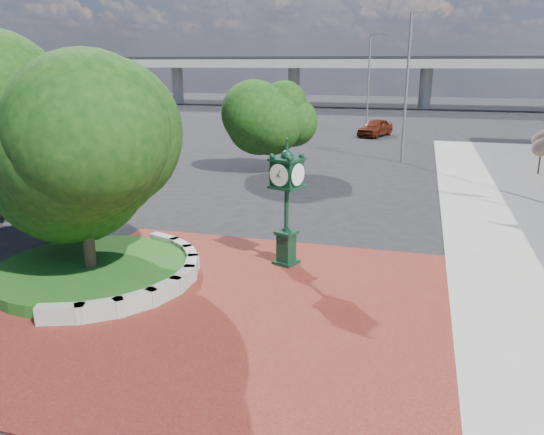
{
  "coord_description": "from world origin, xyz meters",
  "views": [
    {
      "loc": [
        4.83,
        -13.66,
        6.62
      ],
      "look_at": [
        0.59,
        1.5,
        2.01
      ],
      "focal_mm": 35.0,
      "sensor_mm": 36.0,
      "label": 1
    }
  ],
  "objects_px": {
    "parked_car": "(375,128)",
    "street_lamp_far": "(371,76)",
    "post_clock": "(287,198)",
    "street_lamp_near": "(411,77)"
  },
  "relations": [
    {
      "from": "parked_car",
      "to": "street_lamp_far",
      "type": "distance_m",
      "value": 5.25
    },
    {
      "from": "parked_car",
      "to": "post_clock",
      "type": "bearing_deg",
      "value": -70.27
    },
    {
      "from": "street_lamp_near",
      "to": "street_lamp_far",
      "type": "bearing_deg",
      "value": 104.63
    },
    {
      "from": "street_lamp_near",
      "to": "street_lamp_far",
      "type": "height_order",
      "value": "street_lamp_near"
    },
    {
      "from": "street_lamp_near",
      "to": "street_lamp_far",
      "type": "xyz_separation_m",
      "value": [
        -4.09,
        15.69,
        -0.33
      ]
    },
    {
      "from": "parked_car",
      "to": "street_lamp_near",
      "type": "bearing_deg",
      "value": -56.7
    },
    {
      "from": "parked_car",
      "to": "street_lamp_far",
      "type": "bearing_deg",
      "value": 129.76
    },
    {
      "from": "parked_car",
      "to": "street_lamp_near",
      "type": "relative_size",
      "value": 0.48
    },
    {
      "from": "post_clock",
      "to": "street_lamp_far",
      "type": "bearing_deg",
      "value": 91.4
    },
    {
      "from": "post_clock",
      "to": "parked_car",
      "type": "height_order",
      "value": "post_clock"
    }
  ]
}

